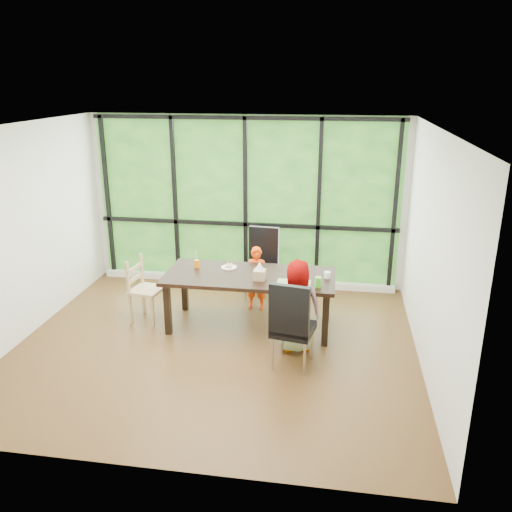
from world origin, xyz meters
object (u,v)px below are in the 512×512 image
chair_window_leather (261,265)px  child_older (296,306)px  tissue_box (260,275)px  chair_end_beech (147,290)px  dining_table (250,301)px  green_cup (318,282)px  child_toddler (257,278)px  plate_far (229,267)px  orange_cup (197,264)px  plate_near (297,283)px  chair_interior_leather (293,323)px  white_mug (327,275)px

chair_window_leather → child_older: (0.66, -1.54, 0.04)m
tissue_box → chair_end_beech: bearing=175.4°
dining_table → green_cup: (0.91, -0.30, 0.44)m
child_toddler → plate_far: child_toddler is taller
chair_end_beech → orange_cup: (0.67, 0.18, 0.35)m
chair_window_leather → orange_cup: bearing=-127.3°
plate_near → green_cup: green_cup is taller
chair_interior_leather → tissue_box: size_ratio=7.09×
child_toddler → chair_window_leather: bearing=92.5°
plate_far → child_older: bearing=-37.8°
green_cup → chair_interior_leather: bearing=-111.4°
tissue_box → green_cup: bearing=-10.7°
chair_interior_leather → child_toddler: chair_interior_leather is taller
child_older → green_cup: (0.25, 0.25, 0.23)m
child_toddler → chair_end_beech: bearing=-154.1°
dining_table → chair_interior_leather: chair_interior_leather is taller
child_older → orange_cup: bearing=-40.4°
chair_window_leather → chair_interior_leather: same height
chair_interior_leather → green_cup: bearing=-101.5°
chair_interior_leather → child_older: 0.38m
plate_far → green_cup: (1.24, -0.51, 0.06)m
plate_near → child_older: bearing=-86.4°
chair_end_beech → white_mug: bearing=-79.3°
orange_cup → dining_table: bearing=-11.5°
dining_table → child_toddler: child_toddler is taller
chair_end_beech → tissue_box: (1.59, -0.13, 0.37)m
plate_far → child_toddler: bearing=48.7°
chair_end_beech → plate_near: size_ratio=4.09×
orange_cup → plate_far: bearing=8.3°
child_older → plate_far: size_ratio=5.47×
plate_near → chair_end_beech: bearing=175.0°
plate_near → green_cup: (0.27, -0.09, 0.06)m
white_mug → child_older: bearing=-120.8°
child_older → green_cup: 0.42m
chair_end_beech → plate_near: bearing=-85.8°
dining_table → plate_far: size_ratio=10.51×
plate_far → tissue_box: 0.61m
chair_end_beech → plate_near: chair_end_beech is taller
chair_window_leather → plate_near: chair_window_leather is taller
child_older → orange_cup: child_older is taller
dining_table → child_toddler: 0.60m
chair_window_leather → chair_interior_leather: 2.02m
chair_interior_leather → child_older: bearing=-79.8°
chair_interior_leather → plate_far: 1.53m
chair_end_beech → orange_cup: chair_end_beech is taller
dining_table → orange_cup: orange_cup is taller
chair_interior_leather → orange_cup: (-1.43, 1.08, 0.26)m
orange_cup → plate_near: bearing=-14.4°
dining_table → tissue_box: tissue_box is taller
child_toddler → orange_cup: (-0.76, -0.43, 0.33)m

